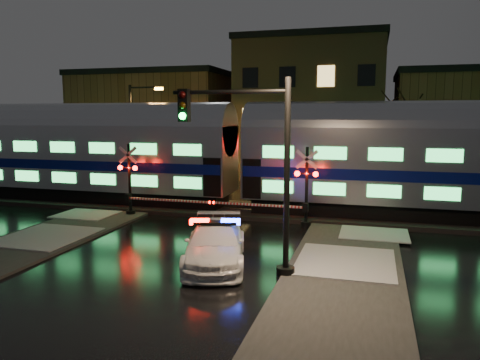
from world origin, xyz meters
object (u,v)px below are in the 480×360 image
streetlight (135,132)px  crossing_signal_left (135,187)px  crossing_signal_right (299,195)px  traffic_light (256,172)px  police_car (215,244)px

streetlight → crossing_signal_left: bearing=-61.9°
crossing_signal_right → traffic_light: size_ratio=0.83×
crossing_signal_right → streetlight: streetlight is taller
police_car → streetlight: streetlight is taller
police_car → traffic_light: (1.69, -0.64, 2.78)m
police_car → crossing_signal_left: size_ratio=1.01×
crossing_signal_left → streetlight: bearing=118.1°
crossing_signal_right → traffic_light: bearing=-92.9°
crossing_signal_right → streetlight: 14.36m
police_car → crossing_signal_right: bearing=57.0°
crossing_signal_left → traffic_light: 11.25m
police_car → traffic_light: size_ratio=0.84×
police_car → traffic_light: traffic_light is taller
crossing_signal_right → crossing_signal_left: bearing=-180.0°
police_car → streetlight: bearing=112.8°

